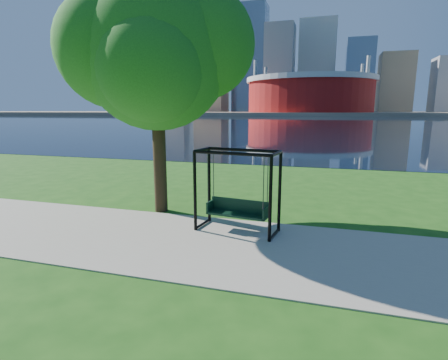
% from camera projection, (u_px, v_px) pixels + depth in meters
% --- Properties ---
extents(ground, '(900.00, 900.00, 0.00)m').
position_uv_depth(ground, '(214.00, 237.00, 8.83)').
color(ground, '#1E5114').
rests_on(ground, ground).
extents(path, '(120.00, 4.00, 0.03)m').
position_uv_depth(path, '(207.00, 244.00, 8.36)').
color(path, '#9E937F').
rests_on(path, ground).
extents(river, '(900.00, 180.00, 0.02)m').
position_uv_depth(river, '(319.00, 121.00, 104.78)').
color(river, black).
rests_on(river, ground).
extents(far_bank, '(900.00, 228.00, 2.00)m').
position_uv_depth(far_bank, '(325.00, 113.00, 296.49)').
color(far_bank, '#937F60').
rests_on(far_bank, ground).
extents(stadium, '(83.00, 83.00, 32.00)m').
position_uv_depth(stadium, '(310.00, 93.00, 229.88)').
color(stadium, maroon).
rests_on(stadium, far_bank).
extents(skyline, '(392.00, 66.00, 96.50)m').
position_uv_depth(skyline, '(323.00, 72.00, 303.45)').
color(skyline, gray).
rests_on(skyline, far_bank).
extents(swing, '(2.22, 1.19, 2.17)m').
position_uv_depth(swing, '(238.00, 193.00, 9.09)').
color(swing, black).
rests_on(swing, ground).
extents(park_tree, '(5.64, 5.09, 7.00)m').
position_uv_depth(park_tree, '(155.00, 52.00, 10.29)').
color(park_tree, black).
rests_on(park_tree, ground).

